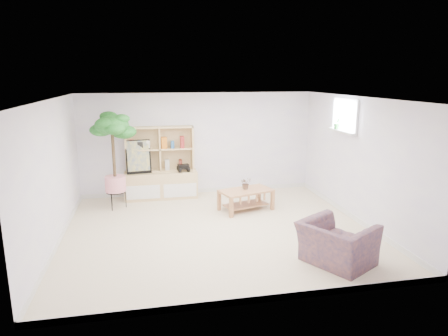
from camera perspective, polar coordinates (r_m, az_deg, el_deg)
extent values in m
cube|color=beige|center=(7.45, -0.95, -8.83)|extent=(5.50, 5.00, 0.01)
cube|color=white|center=(6.93, -1.03, 9.94)|extent=(5.50, 5.00, 0.01)
cube|color=silver|center=(9.52, -3.69, 3.47)|extent=(5.50, 0.01, 2.40)
cube|color=silver|center=(4.74, 4.45, -6.34)|extent=(5.50, 0.01, 2.40)
cube|color=silver|center=(7.15, -23.24, -0.76)|extent=(0.01, 5.00, 2.40)
cube|color=silver|center=(8.04, 18.68, 1.04)|extent=(0.01, 5.00, 2.40)
cube|color=white|center=(8.44, 16.44, 5.05)|extent=(0.14, 1.00, 0.04)
imported|color=#1B6628|center=(8.43, 3.12, -2.17)|extent=(0.28, 0.26, 0.26)
imported|color=navy|center=(6.29, 15.83, -9.96)|extent=(1.25, 1.29, 0.74)
imported|color=#0F5615|center=(8.62, 15.82, 6.16)|extent=(0.15, 0.13, 0.23)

